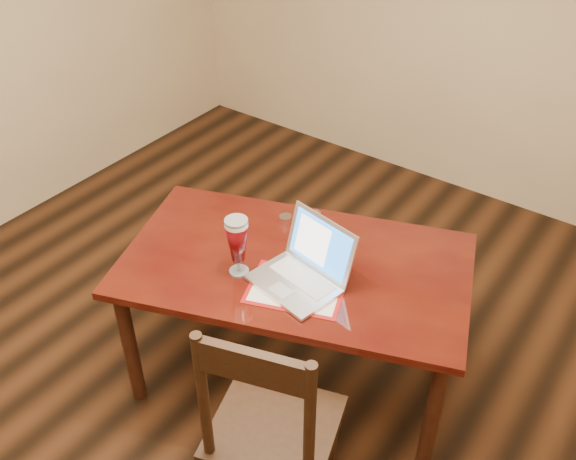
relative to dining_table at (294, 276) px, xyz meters
The scene contains 4 objects.
ground 0.75m from the dining_table, 98.42° to the right, with size 5.00×5.00×0.00m, color black.
room_shell 1.18m from the dining_table, 98.42° to the right, with size 4.51×5.01×2.71m.
dining_table is the anchor object (origin of this frame).
dining_chair 0.74m from the dining_table, 61.34° to the right, with size 0.57×0.56×1.09m.
Camera 1 is at (1.31, -1.40, 2.53)m, focal length 40.00 mm.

